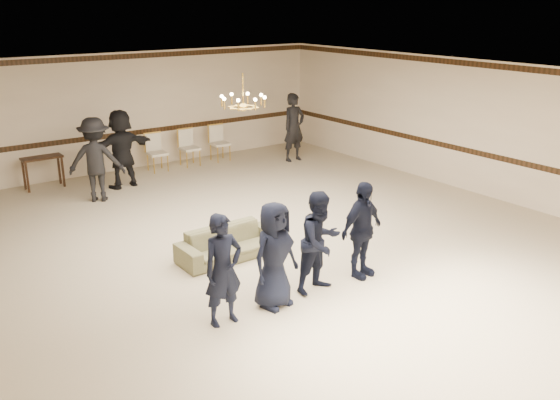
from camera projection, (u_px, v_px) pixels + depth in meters
The scene contains 16 objects.
room at pixel (273, 166), 11.14m from camera, with size 12.01×14.01×3.21m.
chair_rail at pixel (128, 134), 16.70m from camera, with size 12.00×0.02×0.14m, color #351F10.
crown_molding at pixel (122, 57), 16.05m from camera, with size 12.00×0.02×0.14m, color #351F10.
chandelier at pixel (243, 90), 11.51m from camera, with size 0.94×0.94×0.89m, color gold, non-canonical shape.
boy_a at pixel (223, 270), 8.63m from camera, with size 0.61×0.40×1.68m, color black.
boy_b at pixel (274, 255), 9.13m from camera, with size 0.82×0.53×1.68m, color black.
boy_c at pixel (320, 242), 9.63m from camera, with size 0.82×0.64×1.68m, color black.
boy_d at pixel (362, 230), 10.13m from camera, with size 0.99×0.41×1.68m, color black.
settee at pixel (229, 243), 11.04m from camera, with size 1.92×0.75×0.56m, color olive.
adult_left at pixel (96, 160), 14.01m from camera, with size 1.28×0.73×1.98m, color black.
adult_mid at pixel (121, 149), 15.05m from camera, with size 1.83×0.58×1.98m, color black.
adult_right at pixel (294, 127), 17.57m from camera, with size 0.72×0.47×1.98m, color black.
banquet_chair_left at pixel (157, 153), 16.59m from camera, with size 0.50×0.50×1.03m, color beige, non-canonical shape.
banquet_chair_mid at pixel (190, 148), 17.15m from camera, with size 0.50×0.50×1.03m, color beige, non-canonical shape.
banquet_chair_right at pixel (220, 143), 17.70m from camera, with size 0.50×0.50×1.03m, color beige, non-canonical shape.
console_table at pixel (43, 172), 15.11m from camera, with size 0.98×0.41×0.82m, color #331C11.
Camera 1 is at (-6.20, -8.80, 4.51)m, focal length 38.73 mm.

